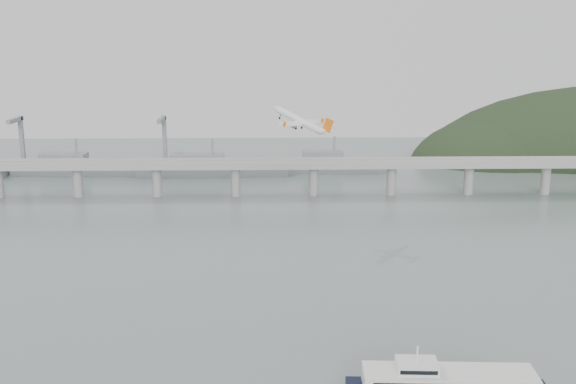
{
  "coord_description": "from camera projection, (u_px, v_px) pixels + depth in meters",
  "views": [
    {
      "loc": [
        -6.77,
        -220.49,
        100.27
      ],
      "look_at": [
        0.0,
        55.0,
        36.0
      ],
      "focal_mm": 42.0,
      "sensor_mm": 36.0,
      "label": 1
    }
  ],
  "objects": [
    {
      "name": "bridge",
      "position": [
        281.0,
        168.0,
        428.28
      ],
      "size": [
        800.0,
        22.0,
        23.9
      ],
      "color": "gray",
      "rests_on": "ground"
    },
    {
      "name": "distant_fleet",
      "position": [
        68.0,
        168.0,
        490.55
      ],
      "size": [
        453.0,
        60.9,
        40.0
      ],
      "color": "slate",
      "rests_on": "ground"
    },
    {
      "name": "airliner",
      "position": [
        301.0,
        121.0,
        324.92
      ],
      "size": [
        30.23,
        29.29,
        14.51
      ],
      "rotation": [
        0.05,
        -0.34,
        2.48
      ],
      "color": "white",
      "rests_on": "ground"
    },
    {
      "name": "ground",
      "position": [
        292.0,
        326.0,
        237.6
      ],
      "size": [
        900.0,
        900.0,
        0.0
      ],
      "primitive_type": "plane",
      "color": "slate",
      "rests_on": "ground"
    }
  ]
}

